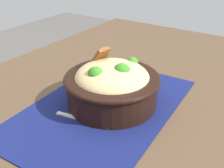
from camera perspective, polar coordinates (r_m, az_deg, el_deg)
table at (r=0.67m, az=1.10°, el=-9.04°), size 1.28×0.84×0.78m
placemat at (r=0.61m, az=-1.95°, el=-4.91°), size 0.46×0.31×0.00m
bowl at (r=0.60m, az=0.00°, el=-0.03°), size 0.23×0.23×0.12m
fork at (r=0.57m, az=-5.67°, el=-7.60°), size 0.04×0.13×0.00m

